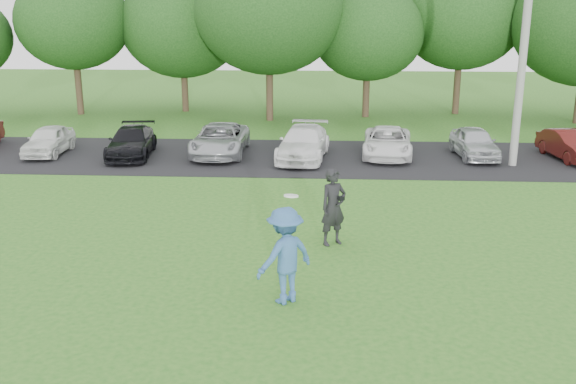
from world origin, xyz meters
TOP-DOWN VIEW (x-y plane):
  - ground at (0.00, 0.00)m, footprint 100.00×100.00m
  - parking_lot at (0.00, 13.00)m, footprint 32.00×6.50m
  - utility_pole at (7.72, 12.04)m, footprint 0.28×0.28m
  - frisbee_player at (0.13, 0.25)m, footprint 1.41×1.34m
  - camera_bystander at (1.09, 3.51)m, footprint 0.82×0.76m
  - parked_cars at (-0.96, 13.06)m, footprint 28.41×4.85m
  - tree_row at (1.51, 22.76)m, footprint 42.39×9.85m

SIDE VIEW (x-z plane):
  - ground at x=0.00m, z-range 0.00..0.00m
  - parking_lot at x=0.00m, z-range 0.00..0.03m
  - parked_cars at x=-0.96m, z-range -0.02..1.23m
  - camera_bystander at x=1.09m, z-range 0.00..1.88m
  - frisbee_player at x=0.13m, z-range -0.17..2.09m
  - tree_row at x=1.51m, z-range 0.59..9.23m
  - utility_pole at x=7.72m, z-range 0.00..10.08m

